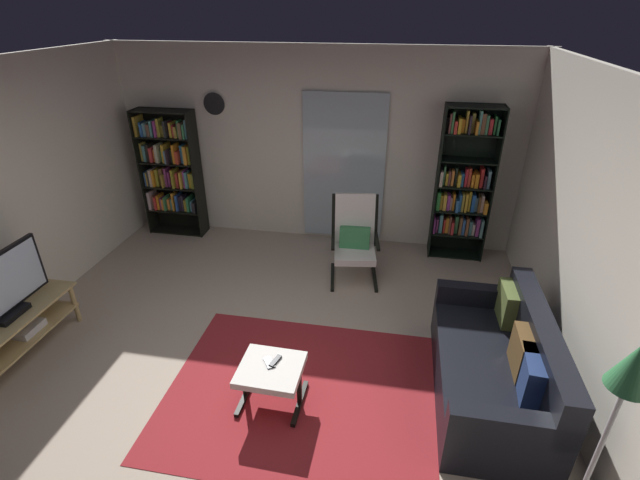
# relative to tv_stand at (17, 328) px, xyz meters

# --- Properties ---
(ground_plane) EXTENTS (7.02, 7.02, 0.00)m
(ground_plane) POSITION_rel_tv_stand_xyz_m (2.30, 0.13, -0.31)
(ground_plane) COLOR tan
(wall_back) EXTENTS (5.60, 0.06, 2.60)m
(wall_back) POSITION_rel_tv_stand_xyz_m (2.30, 3.03, 0.99)
(wall_back) COLOR silver
(wall_back) RESTS_ON ground
(wall_right) EXTENTS (0.06, 6.00, 2.60)m
(wall_right) POSITION_rel_tv_stand_xyz_m (5.00, 0.13, 0.99)
(wall_right) COLOR silver
(wall_right) RESTS_ON ground
(glass_door_panel) EXTENTS (1.10, 0.01, 2.00)m
(glass_door_panel) POSITION_rel_tv_stand_xyz_m (2.70, 2.96, 0.74)
(glass_door_panel) COLOR silver
(area_rug) EXTENTS (2.32, 1.88, 0.01)m
(area_rug) POSITION_rel_tv_stand_xyz_m (2.74, -0.00, -0.31)
(area_rug) COLOR maroon
(area_rug) RESTS_ON ground
(tv_stand) EXTENTS (0.46, 1.25, 0.47)m
(tv_stand) POSITION_rel_tv_stand_xyz_m (0.00, 0.00, 0.00)
(tv_stand) COLOR tan
(tv_stand) RESTS_ON ground
(television) EXTENTS (0.20, 1.01, 0.61)m
(television) POSITION_rel_tv_stand_xyz_m (0.00, -0.01, 0.45)
(television) COLOR black
(television) RESTS_ON tv_stand
(bookshelf_near_tv) EXTENTS (0.81, 0.30, 1.78)m
(bookshelf_near_tv) POSITION_rel_tv_stand_xyz_m (0.27, 2.79, 0.65)
(bookshelf_near_tv) COLOR black
(bookshelf_near_tv) RESTS_ON ground
(bookshelf_near_sofa) EXTENTS (0.69, 0.30, 1.98)m
(bookshelf_near_sofa) POSITION_rel_tv_stand_xyz_m (4.25, 2.79, 0.69)
(bookshelf_near_sofa) COLOR black
(bookshelf_near_sofa) RESTS_ON ground
(leather_sofa) EXTENTS (0.85, 1.70, 0.82)m
(leather_sofa) POSITION_rel_tv_stand_xyz_m (4.38, 0.28, -0.00)
(leather_sofa) COLOR black
(leather_sofa) RESTS_ON ground
(lounge_armchair) EXTENTS (0.65, 0.72, 1.02)m
(lounge_armchair) POSITION_rel_tv_stand_xyz_m (2.97, 2.02, 0.23)
(lounge_armchair) COLOR black
(lounge_armchair) RESTS_ON ground
(ottoman) EXTENTS (0.53, 0.49, 0.38)m
(ottoman) POSITION_rel_tv_stand_xyz_m (2.52, -0.14, 0.00)
(ottoman) COLOR white
(ottoman) RESTS_ON ground
(tv_remote) EXTENTS (0.08, 0.15, 0.02)m
(tv_remote) POSITION_rel_tv_stand_xyz_m (2.55, -0.07, 0.08)
(tv_remote) COLOR black
(tv_remote) RESTS_ON ottoman
(cell_phone) EXTENTS (0.13, 0.15, 0.01)m
(cell_phone) POSITION_rel_tv_stand_xyz_m (2.50, -0.09, 0.08)
(cell_phone) COLOR black
(cell_phone) RESTS_ON ottoman
(floor_lamp_by_sofa) EXTENTS (0.22, 0.22, 1.79)m
(floor_lamp_by_sofa) POSITION_rel_tv_stand_xyz_m (4.48, -1.15, 1.13)
(floor_lamp_by_sofa) COLOR #A5A5AD
(floor_lamp_by_sofa) RESTS_ON ground
(wall_clock) EXTENTS (0.29, 0.03, 0.29)m
(wall_clock) POSITION_rel_tv_stand_xyz_m (0.96, 2.95, 1.54)
(wall_clock) COLOR silver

